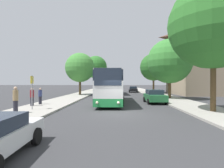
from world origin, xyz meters
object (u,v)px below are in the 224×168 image
object	(u,v)px
bus_front	(111,86)
tree_right_near	(170,61)
parked_car_right_near	(155,96)
pedestrian_walking_back	(40,96)
bus_stop_sign	(32,88)
tree_left_far	(80,68)
pedestrian_waiting_near	(16,100)
pedestrian_waiting_far	(32,97)
tree_left_near	(96,67)
parked_car_right_far	(133,89)
bus_middle	(114,85)
tree_right_far	(154,67)
tree_right_mid	(213,25)

from	to	relation	value
bus_front	tree_right_near	world-z (taller)	tree_right_near
parked_car_right_near	pedestrian_walking_back	size ratio (longest dim) A/B	2.46
bus_front	parked_car_right_near	xyz separation A→B (m)	(4.98, -0.45, -1.10)
bus_stop_sign	tree_left_far	bearing A→B (deg)	89.48
parked_car_right_near	pedestrian_waiting_near	world-z (taller)	pedestrian_waiting_near
pedestrian_waiting_far	tree_left_near	xyz separation A→B (m)	(1.92, 32.86, 5.65)
parked_car_right_far	bus_stop_sign	distance (m)	30.07
bus_middle	pedestrian_waiting_far	world-z (taller)	bus_middle
tree_right_far	pedestrian_waiting_near	bearing A→B (deg)	-119.53
bus_front	pedestrian_walking_back	distance (m)	7.61
tree_right_near	pedestrian_waiting_far	bearing A→B (deg)	-150.59
parked_car_right_far	tree_right_near	world-z (taller)	tree_right_near
parked_car_right_near	parked_car_right_far	bearing A→B (deg)	-90.16
tree_left_near	tree_right_near	world-z (taller)	tree_left_near
bus_front	pedestrian_walking_back	size ratio (longest dim) A/B	7.33
pedestrian_waiting_near	tree_right_near	distance (m)	19.65
bus_front	tree_left_far	world-z (taller)	tree_left_far
parked_car_right_near	bus_front	bearing A→B (deg)	-6.33
tree_right_mid	tree_right_far	bearing A→B (deg)	88.18
parked_car_right_far	tree_left_far	size ratio (longest dim) A/B	0.62
parked_car_right_far	tree_right_near	size ratio (longest dim) A/B	0.57
bus_front	pedestrian_waiting_far	bearing A→B (deg)	-149.89
bus_stop_sign	pedestrian_waiting_far	xyz separation A→B (m)	(-1.09, 2.19, -0.85)
parked_car_right_near	tree_right_mid	bearing A→B (deg)	114.37
parked_car_right_far	pedestrian_walking_back	xyz separation A→B (m)	(-11.55, -24.68, 0.22)
parked_car_right_far	tree_left_near	bearing A→B (deg)	-32.85
bus_front	pedestrian_waiting_far	world-z (taller)	bus_front
parked_car_right_near	tree_right_near	bearing A→B (deg)	-123.62
pedestrian_waiting_far	bus_middle	bearing A→B (deg)	99.36
bus_stop_sign	pedestrian_waiting_far	bearing A→B (deg)	116.46
tree_right_near	tree_right_mid	bearing A→B (deg)	-90.48
bus_stop_sign	tree_right_near	world-z (taller)	tree_right_near
tree_right_near	tree_right_mid	xyz separation A→B (m)	(-0.09, -11.27, 1.39)
parked_car_right_near	pedestrian_waiting_far	distance (m)	12.72
pedestrian_waiting_far	tree_right_far	xyz separation A→B (m)	(16.01, 22.95, 4.73)
parked_car_right_near	pedestrian_waiting_near	distance (m)	13.72
tree_left_far	tree_left_near	bearing A→B (deg)	87.82
tree_left_near	bus_stop_sign	bearing A→B (deg)	-91.36
parked_car_right_far	bus_stop_sign	xyz separation A→B (m)	(-10.68, -28.09, 1.09)
tree_right_far	bus_stop_sign	bearing A→B (deg)	-120.69
pedestrian_walking_back	tree_right_far	size ratio (longest dim) A/B	0.19
bus_front	tree_left_far	size ratio (longest dim) A/B	1.59
bus_middle	tree_right_far	world-z (taller)	tree_right_far
bus_front	parked_car_right_near	size ratio (longest dim) A/B	2.98
bus_stop_sign	tree_right_far	world-z (taller)	tree_right_far
bus_middle	parked_car_right_near	world-z (taller)	bus_middle
bus_middle	parked_car_right_near	xyz separation A→B (m)	(4.84, -15.62, -0.97)
parked_car_right_near	tree_right_far	xyz separation A→B (m)	(3.85, 19.25, 4.94)
parked_car_right_near	tree_right_near	world-z (taller)	tree_right_near
pedestrian_waiting_near	bus_middle	bearing A→B (deg)	-69.46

